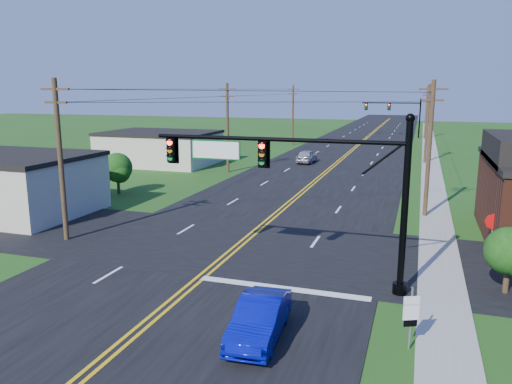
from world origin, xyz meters
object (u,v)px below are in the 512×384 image
(blue_car, at_px, (260,319))
(signal_mast_main, at_px, (297,177))
(stop_sign, at_px, (493,226))
(signal_mast_far, at_px, (394,111))
(route_sign, at_px, (411,314))

(blue_car, bearing_deg, signal_mast_main, 86.72)
(blue_car, xyz_separation_m, stop_sign, (8.55, 11.75, 0.95))
(signal_mast_far, distance_m, route_sign, 76.81)
(signal_mast_main, distance_m, route_sign, 7.60)
(signal_mast_far, bearing_deg, signal_mast_main, -90.08)
(signal_mast_main, xyz_separation_m, blue_car, (0.07, -5.39, -4.06))
(signal_mast_main, distance_m, signal_mast_far, 72.00)
(route_sign, bearing_deg, signal_mast_main, 112.86)
(signal_mast_far, bearing_deg, route_sign, -86.37)
(stop_sign, bearing_deg, blue_car, -127.95)
(blue_car, bearing_deg, route_sign, 5.38)
(blue_car, relative_size, stop_sign, 1.85)
(signal_mast_main, relative_size, stop_sign, 4.96)
(signal_mast_far, distance_m, blue_car, 77.49)
(route_sign, height_order, stop_sign, stop_sign)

